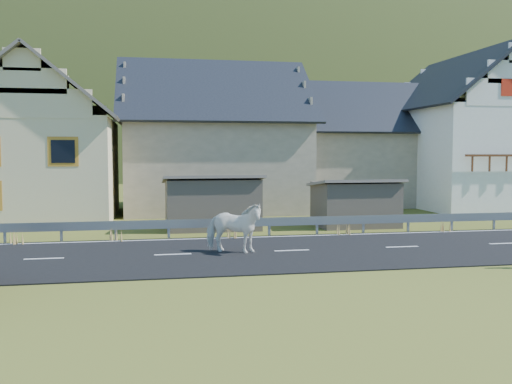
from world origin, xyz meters
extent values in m
plane|color=#394013|center=(0.00, 0.00, 0.00)|extent=(160.00, 160.00, 0.00)
cube|color=black|center=(0.00, 0.00, 0.02)|extent=(60.00, 7.00, 0.04)
cube|color=silver|center=(0.00, 0.00, 0.04)|extent=(60.00, 6.60, 0.01)
cube|color=#93969B|center=(0.00, 3.68, 0.58)|extent=(28.00, 0.08, 0.34)
cube|color=#93969B|center=(-10.00, 3.70, 0.35)|extent=(0.10, 0.06, 0.70)
cube|color=#93969B|center=(-8.00, 3.70, 0.35)|extent=(0.10, 0.06, 0.70)
cube|color=#93969B|center=(-6.00, 3.70, 0.35)|extent=(0.10, 0.06, 0.70)
cube|color=#93969B|center=(-4.00, 3.70, 0.35)|extent=(0.10, 0.06, 0.70)
cube|color=#93969B|center=(-2.00, 3.70, 0.35)|extent=(0.10, 0.06, 0.70)
cube|color=#93969B|center=(0.00, 3.70, 0.35)|extent=(0.10, 0.06, 0.70)
cube|color=#93969B|center=(2.00, 3.70, 0.35)|extent=(0.10, 0.06, 0.70)
cube|color=#93969B|center=(4.00, 3.70, 0.35)|extent=(0.10, 0.06, 0.70)
cube|color=#93969B|center=(6.00, 3.70, 0.35)|extent=(0.10, 0.06, 0.70)
cube|color=#93969B|center=(8.00, 3.70, 0.35)|extent=(0.10, 0.06, 0.70)
cube|color=#93969B|center=(10.00, 3.70, 0.35)|extent=(0.10, 0.06, 0.70)
cube|color=brown|center=(-2.00, 6.50, 1.10)|extent=(4.30, 3.30, 2.40)
cube|color=brown|center=(4.50, 6.00, 1.00)|extent=(3.80, 2.90, 2.20)
cube|color=beige|center=(-10.00, 12.00, 2.50)|extent=(7.00, 9.00, 5.00)
cube|color=#C07E26|center=(-8.40, 7.50, 3.40)|extent=(1.30, 0.12, 1.30)
cube|color=tan|center=(-12.00, 13.50, 6.56)|extent=(0.70, 0.70, 2.40)
cube|color=tan|center=(-1.00, 15.00, 2.50)|extent=(10.00, 9.00, 5.00)
cube|color=tan|center=(9.00, 17.00, 2.30)|extent=(9.00, 8.00, 4.60)
cube|color=silver|center=(15.00, 14.00, 3.00)|extent=(8.00, 10.00, 6.00)
ellipsoid|color=#2D3D18|center=(5.00, 180.00, -20.00)|extent=(440.00, 280.00, 260.00)
imported|color=white|center=(-2.01, -0.02, 0.88)|extent=(1.63, 2.19, 1.68)
camera|label=1|loc=(-4.76, -18.56, 3.37)|focal=40.00mm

